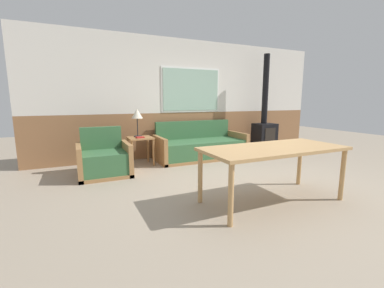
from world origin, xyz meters
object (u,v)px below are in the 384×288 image
at_px(side_table, 140,143).
at_px(dining_table, 273,152).
at_px(table_lamp, 137,115).
at_px(wood_stove, 265,127).
at_px(armchair, 104,161).
at_px(couch, 200,147).

height_order(side_table, dining_table, dining_table).
relative_size(table_lamp, wood_stove, 0.23).
xyz_separation_m(armchair, wood_stove, (3.99, 0.50, 0.39)).
relative_size(armchair, wood_stove, 0.36).
bearing_deg(side_table, table_lamp, 108.09).
bearing_deg(side_table, wood_stove, 0.20).
relative_size(armchair, side_table, 1.53).
bearing_deg(wood_stove, couch, -179.78).
bearing_deg(armchair, couch, -4.09).
height_order(table_lamp, wood_stove, wood_stove).
xyz_separation_m(side_table, dining_table, (1.10, -2.65, 0.19)).
height_order(armchair, wood_stove, wood_stove).
bearing_deg(side_table, couch, 0.16).
distance_m(couch, side_table, 1.39).
bearing_deg(dining_table, armchair, 130.89).
bearing_deg(couch, table_lamp, 176.69).
relative_size(side_table, wood_stove, 0.24).
bearing_deg(dining_table, wood_stove, 51.45).
distance_m(couch, wood_stove, 1.88).
xyz_separation_m(table_lamp, dining_table, (1.13, -2.73, -0.36)).
distance_m(armchair, wood_stove, 4.04).
relative_size(side_table, table_lamp, 1.00).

